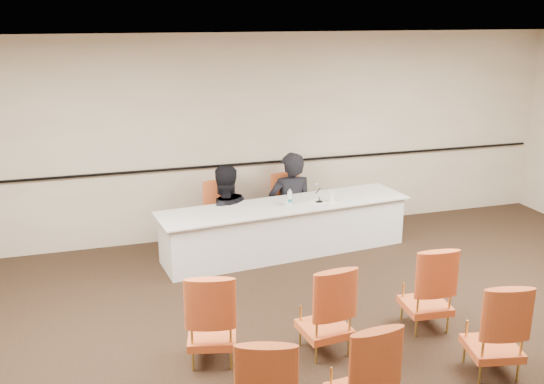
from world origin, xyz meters
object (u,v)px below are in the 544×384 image
Objects in this scene: aud_chair_back_right at (494,326)px; water_bottle at (290,197)px; panel_table at (286,229)px; aud_chair_back_mid at (362,372)px; panelist_second at (224,224)px; panelist_main at (291,213)px; coffee_cup at (331,197)px; aud_chair_front_right at (427,286)px; microphone at (319,194)px; aud_chair_front_left at (212,316)px; panelist_main_chair at (291,207)px; aud_chair_front_mid at (325,308)px; drinking_glass at (286,202)px; panelist_second_chair at (224,216)px.

water_bottle is at bearing 116.16° from aud_chair_back_right.
panel_table is 3.51m from aud_chair_back_right.
water_bottle is at bearing 74.99° from aud_chair_back_mid.
panelist_main is at bearing -178.99° from panelist_second.
coffee_cup is 0.15× the size of aud_chair_back_mid.
aud_chair_front_right reaches higher than coffee_cup.
microphone is 3.13m from aud_chair_front_left.
aud_chair_back_mid is at bearing 87.38° from panelist_second.
panelist_main_chair is 1.00× the size of aud_chair_back_mid.
panel_table is 0.78m from coffee_cup.
aud_chair_front_left is at bearing -133.37° from coffee_cup.
microphone is 1.14× the size of water_bottle.
aud_chair_front_mid is at bearing 90.81° from panelist_second.
drinking_glass is at bearing -120.71° from panelist_main_chair.
water_bottle reaches higher than coffee_cup.
aud_chair_front_left is at bearing -175.89° from aud_chair_front_right.
panelist_main is 18.65× the size of drinking_glass.
panelist_second is at bearing 0.00° from panelist_second_chair.
panel_table is 3.74m from aud_chair_back_mid.
panelist_second_chair is 9.50× the size of drinking_glass.
water_bottle is (0.05, -0.03, 0.47)m from panel_table.
water_bottle reaches higher than panel_table.
panelist_main is 1.96× the size of panelist_main_chair.
aud_chair_back_right is at bearing -36.27° from aud_chair_front_mid.
aud_chair_back_mid is at bearing -102.34° from aud_chair_front_mid.
panel_table is 0.68m from microphone.
panelist_second is at bearing 88.51° from aud_chair_front_left.
panelist_second is at bearing 143.41° from panel_table.
microphone is at bearing 110.73° from panelist_main.
microphone is (1.26, -0.51, 0.36)m from panelist_second_chair.
aud_chair_front_mid is at bearing 161.22° from aud_chair_back_right.
microphone is at bearing 168.12° from coffee_cup.
panelist_main_chair is 3.50m from aud_chair_front_left.
aud_chair_front_mid is 1.58m from aud_chair_back_right.
aud_chair_back_right is at bearing -85.34° from coffee_cup.
panelist_second is at bearing 125.55° from aud_chair_back_right.
aud_chair_front_mid is 1.00× the size of aud_chair_back_right.
water_bottle is at bearing 72.30° from panelist_main.
coffee_cup is 3.21m from aud_chair_front_left.
aud_chair_front_mid is 1.23m from aud_chair_front_right.
microphone is 0.49m from drinking_glass.
aud_chair_back_right is (1.36, -0.81, 0.00)m from aud_chair_front_mid.
drinking_glass is 3.71m from aud_chair_back_mid.
microphone is 0.26× the size of aud_chair_back_right.
panelist_second_chair is at bearing 159.04° from coffee_cup.
coffee_cup is at bearing 121.82° from panelist_main.
panelist_second_chair is 1.00× the size of aud_chair_front_left.
aud_chair_front_right is (0.78, -2.40, -0.29)m from drinking_glass.
aud_chair_front_left reaches higher than water_bottle.
aud_chair_back_mid is (0.97, -1.28, 0.00)m from aud_chair_front_left.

